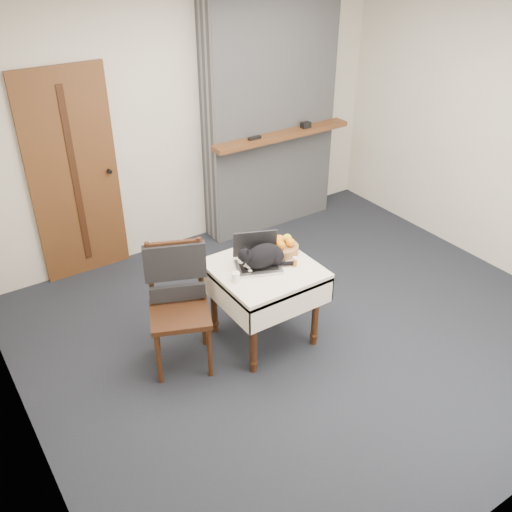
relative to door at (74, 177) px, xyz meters
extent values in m
plane|color=black|center=(1.20, -1.97, -1.00)|extent=(4.50, 4.50, 0.00)
cube|color=beige|center=(1.20, 0.03, 0.30)|extent=(4.50, 0.02, 2.60)
cube|color=beige|center=(3.45, -1.97, 0.30)|extent=(0.02, 4.00, 2.60)
cube|color=white|center=(1.20, -1.97, 1.60)|extent=(4.50, 4.00, 0.02)
cube|color=brown|center=(0.00, 0.00, 0.00)|extent=(0.82, 0.05, 2.00)
cube|color=#331E0E|center=(0.00, -0.03, 0.00)|extent=(0.06, 0.01, 1.70)
cylinder|color=black|center=(0.32, -0.04, 0.00)|extent=(0.04, 0.06, 0.04)
cube|color=gray|center=(2.10, -0.12, 0.30)|extent=(1.50, 0.30, 2.60)
cube|color=brown|center=(2.10, -0.36, 0.10)|extent=(1.62, 0.18, 0.05)
cube|color=black|center=(1.75, -0.36, 0.14)|extent=(0.14, 0.04, 0.03)
cube|color=black|center=(2.40, -0.36, 0.16)|extent=(0.10, 0.07, 0.06)
cylinder|color=#331E0E|center=(0.55, -2.16, -0.68)|extent=(0.06, 0.06, 0.64)
sphere|color=#331E0E|center=(0.55, -2.16, -0.92)|extent=(0.07, 0.07, 0.07)
cylinder|color=#331E0E|center=(1.15, -2.16, -0.68)|extent=(0.06, 0.06, 0.64)
sphere|color=#331E0E|center=(1.15, -2.16, -0.92)|extent=(0.07, 0.07, 0.07)
cylinder|color=#331E0E|center=(0.55, -1.56, -0.68)|extent=(0.06, 0.06, 0.64)
sphere|color=#331E0E|center=(0.55, -1.56, -0.92)|extent=(0.07, 0.07, 0.07)
cylinder|color=#331E0E|center=(1.15, -1.56, -0.68)|extent=(0.06, 0.06, 0.64)
sphere|color=#331E0E|center=(1.15, -1.56, -0.92)|extent=(0.07, 0.07, 0.07)
cube|color=white|center=(0.85, -1.86, -0.33)|extent=(0.78, 0.78, 0.06)
cube|color=white|center=(0.85, -2.24, -0.44)|extent=(0.78, 0.01, 0.22)
cube|color=white|center=(0.85, -1.47, -0.44)|extent=(0.78, 0.01, 0.22)
cube|color=white|center=(0.47, -1.86, -0.44)|extent=(0.01, 0.78, 0.22)
cube|color=white|center=(1.24, -1.86, -0.44)|extent=(0.01, 0.78, 0.22)
cube|color=#B7B7BC|center=(0.80, -1.85, -0.29)|extent=(0.42, 0.36, 0.02)
cube|color=black|center=(0.80, -1.85, -0.28)|extent=(0.33, 0.26, 0.00)
cube|color=black|center=(0.86, -1.71, -0.16)|extent=(0.35, 0.19, 0.24)
cube|color=#A4C2EF|center=(0.86, -1.72, -0.16)|extent=(0.32, 0.17, 0.22)
ellipsoid|color=black|center=(0.84, -1.85, -0.20)|extent=(0.33, 0.21, 0.20)
ellipsoid|color=black|center=(0.94, -1.86, -0.22)|extent=(0.18, 0.19, 0.16)
sphere|color=black|center=(0.69, -1.84, -0.15)|extent=(0.12, 0.12, 0.11)
ellipsoid|color=white|center=(0.65, -1.83, -0.18)|extent=(0.06, 0.06, 0.05)
ellipsoid|color=white|center=(0.72, -1.84, -0.24)|extent=(0.05, 0.07, 0.08)
cone|color=black|center=(0.69, -1.87, -0.10)|extent=(0.04, 0.05, 0.05)
cone|color=black|center=(0.70, -1.80, -0.10)|extent=(0.04, 0.05, 0.05)
cylinder|color=black|center=(0.99, -1.94, -0.28)|extent=(0.17, 0.11, 0.03)
sphere|color=white|center=(0.71, -1.88, -0.28)|extent=(0.04, 0.04, 0.04)
sphere|color=white|center=(0.72, -1.80, -0.28)|extent=(0.04, 0.04, 0.04)
cylinder|color=white|center=(0.56, -1.90, -0.26)|extent=(0.07, 0.07, 0.07)
cylinder|color=#A25A13|center=(1.06, -1.98, -0.27)|extent=(0.03, 0.03, 0.06)
cylinder|color=white|center=(1.06, -1.98, -0.23)|extent=(0.04, 0.04, 0.01)
cylinder|color=#A06D40|center=(1.10, -1.77, -0.27)|extent=(0.25, 0.25, 0.07)
sphere|color=orange|center=(1.05, -1.80, -0.20)|extent=(0.07, 0.07, 0.07)
sphere|color=orange|center=(1.14, -1.81, -0.20)|extent=(0.07, 0.07, 0.07)
sphere|color=orange|center=(1.10, -1.72, -0.20)|extent=(0.07, 0.07, 0.07)
sphere|color=yellow|center=(1.16, -1.74, -0.20)|extent=(0.07, 0.07, 0.07)
sphere|color=orange|center=(1.06, -1.73, -0.20)|extent=(0.07, 0.07, 0.07)
cube|color=black|center=(1.08, -1.79, -0.30)|extent=(0.13, 0.07, 0.01)
cube|color=#331E0E|center=(0.14, -1.76, -0.52)|extent=(0.59, 0.59, 0.04)
cylinder|color=#331E0E|center=(-0.11, -1.87, -0.76)|extent=(0.04, 0.04, 0.48)
cylinder|color=#331E0E|center=(0.25, -2.02, -0.76)|extent=(0.04, 0.04, 0.48)
cylinder|color=#331E0E|center=(0.04, -1.51, -0.76)|extent=(0.04, 0.04, 0.48)
cylinder|color=#331E0E|center=(0.39, -1.66, -0.76)|extent=(0.04, 0.04, 0.48)
cylinder|color=#331E0E|center=(0.04, -1.51, -0.25)|extent=(0.04, 0.04, 0.53)
cylinder|color=#331E0E|center=(0.39, -1.66, -0.25)|extent=(0.04, 0.04, 0.53)
cube|color=#331E0E|center=(0.22, -1.59, -0.15)|extent=(0.37, 0.18, 0.30)
cube|color=black|center=(0.21, -1.60, -0.17)|extent=(0.46, 0.24, 0.30)
camera|label=1|loc=(-1.30, -4.97, 2.08)|focal=40.00mm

